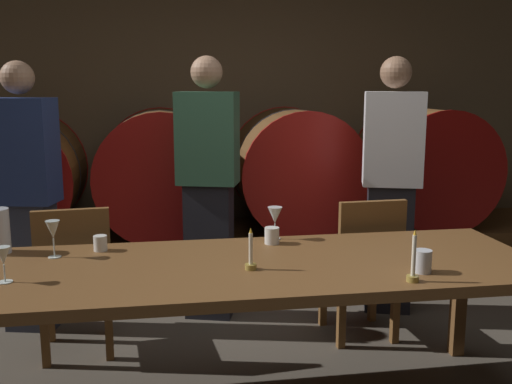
% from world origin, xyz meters
% --- Properties ---
extents(back_wall, '(6.76, 0.24, 2.70)m').
position_xyz_m(back_wall, '(0.00, 2.76, 1.35)').
color(back_wall, brown).
rests_on(back_wall, ground).
extents(barrel_shelf, '(6.08, 0.90, 0.37)m').
position_xyz_m(barrel_shelf, '(0.00, 2.21, 0.19)').
color(barrel_shelf, brown).
rests_on(barrel_shelf, ground).
extents(wine_barrel_far_left, '(0.98, 0.90, 0.98)m').
position_xyz_m(wine_barrel_far_left, '(-1.64, 2.21, 0.85)').
color(wine_barrel_far_left, brown).
rests_on(wine_barrel_far_left, barrel_shelf).
extents(wine_barrel_center_left, '(0.98, 0.90, 0.98)m').
position_xyz_m(wine_barrel_center_left, '(-0.55, 2.21, 0.85)').
color(wine_barrel_center_left, brown).
rests_on(wine_barrel_center_left, barrel_shelf).
extents(wine_barrel_center_right, '(0.98, 0.90, 0.98)m').
position_xyz_m(wine_barrel_center_right, '(0.52, 2.21, 0.85)').
color(wine_barrel_center_right, brown).
rests_on(wine_barrel_center_right, barrel_shelf).
extents(wine_barrel_far_right, '(0.98, 0.90, 0.98)m').
position_xyz_m(wine_barrel_far_right, '(1.63, 2.21, 0.85)').
color(wine_barrel_far_right, brown).
rests_on(wine_barrel_far_right, barrel_shelf).
extents(dining_table, '(2.82, 0.90, 0.73)m').
position_xyz_m(dining_table, '(-0.22, 0.17, 0.67)').
color(dining_table, brown).
rests_on(dining_table, ground).
extents(chair_left, '(0.44, 0.44, 0.88)m').
position_xyz_m(chair_left, '(-1.04, 0.88, 0.49)').
color(chair_left, brown).
rests_on(chair_left, ground).
extents(chair_right, '(0.42, 0.42, 0.88)m').
position_xyz_m(chair_right, '(0.64, 0.85, 0.49)').
color(chair_right, brown).
rests_on(chair_right, ground).
extents(guest_left, '(0.42, 0.32, 1.67)m').
position_xyz_m(guest_left, '(-1.38, 1.35, 0.86)').
color(guest_left, '#33384C').
rests_on(guest_left, ground).
extents(guest_center, '(0.43, 0.34, 1.71)m').
position_xyz_m(guest_center, '(-0.25, 1.37, 0.88)').
color(guest_center, black).
rests_on(guest_center, ground).
extents(guest_right, '(0.43, 0.34, 1.71)m').
position_xyz_m(guest_right, '(0.97, 1.28, 0.88)').
color(guest_right, black).
rests_on(guest_right, ground).
extents(candle_left, '(0.05, 0.05, 0.19)m').
position_xyz_m(candle_left, '(-0.16, 0.08, 0.78)').
color(candle_left, olive).
rests_on(candle_left, dining_table).
extents(candle_right, '(0.05, 0.05, 0.22)m').
position_xyz_m(candle_right, '(0.48, -0.19, 0.79)').
color(candle_right, olive).
rests_on(candle_right, dining_table).
extents(wine_glass_center_left, '(0.06, 0.06, 0.15)m').
position_xyz_m(wine_glass_center_left, '(-1.19, 0.07, 0.84)').
color(wine_glass_center_left, silver).
rests_on(wine_glass_center_left, dining_table).
extents(wine_glass_center_right, '(0.07, 0.07, 0.18)m').
position_xyz_m(wine_glass_center_right, '(-1.05, 0.41, 0.86)').
color(wine_glass_center_right, silver).
rests_on(wine_glass_center_right, dining_table).
extents(wine_glass_far_right, '(0.08, 0.08, 0.17)m').
position_xyz_m(wine_glass_far_right, '(0.04, 0.57, 0.85)').
color(wine_glass_far_right, white).
rests_on(wine_glass_far_right, dining_table).
extents(cup_left, '(0.07, 0.07, 0.08)m').
position_xyz_m(cup_left, '(-0.85, 0.49, 0.77)').
color(cup_left, white).
rests_on(cup_left, dining_table).
extents(cup_center, '(0.08, 0.08, 0.08)m').
position_xyz_m(cup_center, '(0.01, 0.48, 0.77)').
color(cup_center, white).
rests_on(cup_center, dining_table).
extents(cup_right, '(0.08, 0.08, 0.10)m').
position_xyz_m(cup_right, '(0.57, -0.08, 0.78)').
color(cup_right, silver).
rests_on(cup_right, dining_table).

